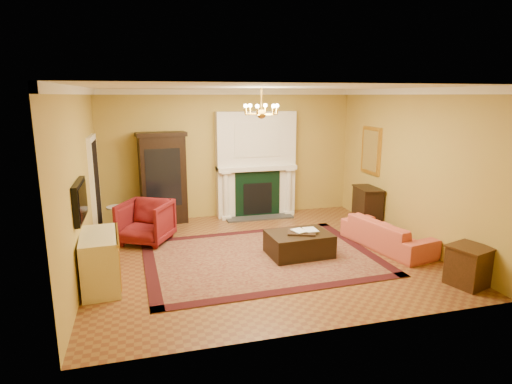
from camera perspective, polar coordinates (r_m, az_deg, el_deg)
name	(u,v)px	position (r m, az deg, el deg)	size (l,w,h in m)	color
floor	(261,254)	(8.00, 0.67, -8.31)	(6.00, 5.50, 0.02)	brown
ceiling	(261,87)	(7.46, 0.74, 13.87)	(6.00, 5.50, 0.02)	white
wall_back	(230,154)	(10.23, -3.54, 5.08)	(6.00, 0.02, 3.00)	#AF993E
wall_front	(326,215)	(5.05, 9.29, -3.11)	(6.00, 0.02, 3.00)	#AF993E
wall_left	(80,183)	(7.37, -22.44, 1.10)	(0.02, 5.50, 3.00)	#AF993E
wall_right	(409,167)	(8.88, 19.76, 3.17)	(0.02, 5.50, 3.00)	#AF993E
fireplace	(256,167)	(10.24, 0.00, 3.38)	(1.90, 0.70, 2.50)	silver
crown_molding	(248,91)	(8.38, -1.10, 13.28)	(6.00, 5.50, 0.12)	white
doorway	(96,189)	(9.11, -20.60, 0.41)	(0.08, 1.05, 2.10)	white
tv_panel	(80,201)	(6.81, -22.40, -1.09)	(0.09, 0.95, 0.58)	black
gilt_mirror	(371,151)	(10.00, 15.08, 5.36)	(0.06, 0.76, 1.05)	gold
chandelier	(261,111)	(7.46, 0.73, 10.79)	(0.63, 0.55, 0.53)	gold
oriental_rug	(261,257)	(7.82, 0.67, -8.66)	(4.09, 3.07, 0.02)	#400D11
china_cabinet	(163,180)	(9.86, -12.29, 1.52)	(0.99, 0.45, 1.99)	black
wingback_armchair	(146,220)	(8.72, -14.50, -3.64)	(0.90, 0.84, 0.93)	maroon
pedestal_table	(117,220)	(9.15, -18.05, -3.55)	(0.38, 0.38, 0.67)	black
commode	(100,261)	(6.97, -20.05, -8.62)	(0.53, 1.12, 0.84)	beige
coral_sofa	(387,229)	(8.56, 17.12, -4.76)	(1.90, 0.56, 0.74)	#C0543D
end_table	(469,267)	(7.42, 26.49, -8.91)	(0.51, 0.51, 0.59)	#3E1F11
console_table	(367,207)	(9.89, 14.59, -1.98)	(0.43, 0.75, 0.84)	black
leather_ottoman	(299,244)	(7.89, 5.74, -6.88)	(1.11, 0.81, 0.41)	black
ottoman_tray	(302,232)	(7.81, 6.10, -5.35)	(0.49, 0.38, 0.03)	black
book_a	(295,225)	(7.69, 5.18, -4.41)	(0.21, 0.03, 0.28)	gray
book_b	(305,223)	(7.79, 6.56, -4.13)	(0.22, 0.02, 0.30)	gray
topiary_left	(229,158)	(10.01, -3.60, 4.57)	(0.14, 0.14, 0.39)	gray
topiary_right	(277,156)	(10.30, 2.85, 4.88)	(0.15, 0.15, 0.41)	gray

